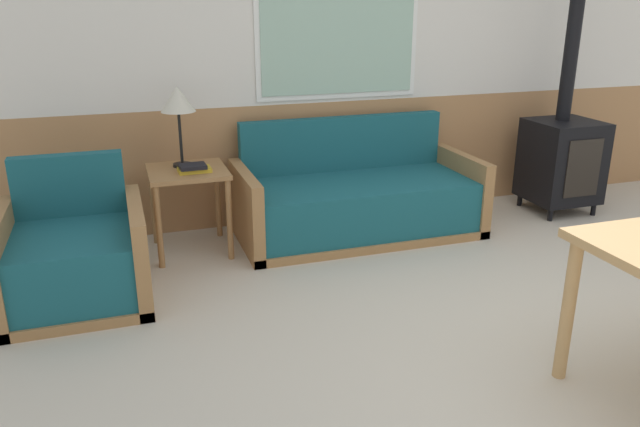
{
  "coord_description": "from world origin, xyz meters",
  "views": [
    {
      "loc": [
        -2.05,
        -1.91,
        1.67
      ],
      "look_at": [
        -1.02,
        1.2,
        0.53
      ],
      "focal_mm": 35.0,
      "sensor_mm": 36.0,
      "label": 1
    }
  ],
  "objects_px": {
    "side_table": "(188,184)",
    "table_lamp": "(178,102)",
    "armchair": "(74,260)",
    "wood_stove": "(563,146)",
    "couch": "(357,201)"
  },
  "relations": [
    {
      "from": "side_table",
      "to": "table_lamp",
      "type": "bearing_deg",
      "value": 102.32
    },
    {
      "from": "couch",
      "to": "wood_stove",
      "type": "distance_m",
      "value": 1.78
    },
    {
      "from": "side_table",
      "to": "wood_stove",
      "type": "height_order",
      "value": "wood_stove"
    },
    {
      "from": "side_table",
      "to": "table_lamp",
      "type": "relative_size",
      "value": 1.08
    },
    {
      "from": "couch",
      "to": "armchair",
      "type": "relative_size",
      "value": 2.18
    },
    {
      "from": "table_lamp",
      "to": "armchair",
      "type": "bearing_deg",
      "value": -137.92
    },
    {
      "from": "couch",
      "to": "armchair",
      "type": "height_order",
      "value": "couch"
    },
    {
      "from": "armchair",
      "to": "wood_stove",
      "type": "distance_m",
      "value": 3.74
    },
    {
      "from": "side_table",
      "to": "armchair",
      "type": "bearing_deg",
      "value": -142.97
    },
    {
      "from": "couch",
      "to": "side_table",
      "type": "distance_m",
      "value": 1.23
    },
    {
      "from": "side_table",
      "to": "wood_stove",
      "type": "bearing_deg",
      "value": -1.27
    },
    {
      "from": "side_table",
      "to": "wood_stove",
      "type": "distance_m",
      "value": 2.97
    },
    {
      "from": "table_lamp",
      "to": "side_table",
      "type": "bearing_deg",
      "value": -77.68
    },
    {
      "from": "armchair",
      "to": "wood_stove",
      "type": "bearing_deg",
      "value": 5.09
    },
    {
      "from": "wood_stove",
      "to": "couch",
      "type": "bearing_deg",
      "value": 179.16
    }
  ]
}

